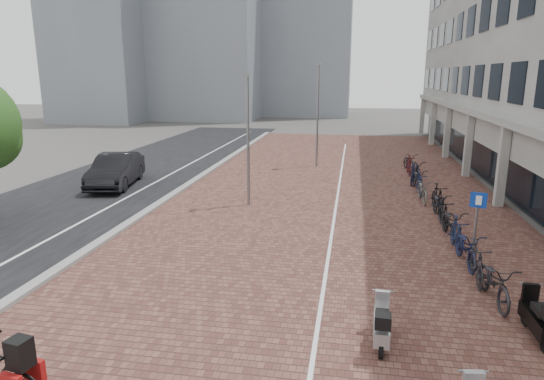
{
  "coord_description": "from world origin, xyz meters",
  "views": [
    {
      "loc": [
        2.79,
        -10.03,
        5.29
      ],
      "look_at": [
        0.0,
        6.0,
        1.3
      ],
      "focal_mm": 30.98,
      "sensor_mm": 36.0,
      "label": 1
    }
  ],
  "objects_px": {
    "scooter_front": "(382,323)",
    "parking_sign": "(476,217)",
    "car_dark": "(116,170)",
    "scooter_mid": "(538,317)"
  },
  "relations": [
    {
      "from": "scooter_front",
      "to": "parking_sign",
      "type": "distance_m",
      "value": 5.65
    },
    {
      "from": "scooter_front",
      "to": "parking_sign",
      "type": "xyz_separation_m",
      "value": [
        2.83,
        4.81,
        0.89
      ]
    },
    {
      "from": "car_dark",
      "to": "parking_sign",
      "type": "height_order",
      "value": "parking_sign"
    },
    {
      "from": "scooter_front",
      "to": "scooter_mid",
      "type": "relative_size",
      "value": 0.94
    },
    {
      "from": "scooter_mid",
      "to": "parking_sign",
      "type": "xyz_separation_m",
      "value": [
        -0.32,
        4.09,
        0.86
      ]
    },
    {
      "from": "car_dark",
      "to": "scooter_mid",
      "type": "bearing_deg",
      "value": -47.79
    },
    {
      "from": "scooter_mid",
      "to": "parking_sign",
      "type": "height_order",
      "value": "parking_sign"
    },
    {
      "from": "car_dark",
      "to": "scooter_mid",
      "type": "xyz_separation_m",
      "value": [
        15.21,
        -11.35,
        -0.27
      ]
    },
    {
      "from": "scooter_front",
      "to": "scooter_mid",
      "type": "distance_m",
      "value": 3.22
    },
    {
      "from": "car_dark",
      "to": "scooter_mid",
      "type": "relative_size",
      "value": 3.2
    }
  ]
}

